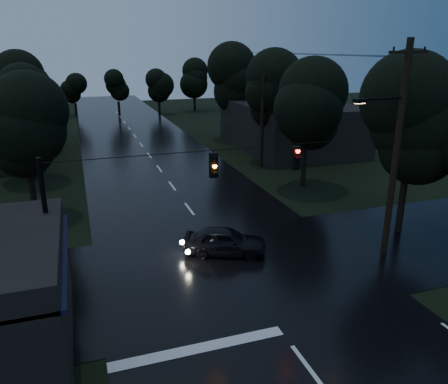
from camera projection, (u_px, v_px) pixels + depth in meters
main_road at (159, 169)px, 36.19m from camera, size 12.00×120.00×0.02m
cross_street at (233, 267)px, 20.01m from camera, size 60.00×9.00×0.02m
building_far_right at (290, 126)px, 43.36m from camera, size 10.00×14.00×4.40m
utility_pole_main at (395, 148)px, 19.71m from camera, size 3.50×0.30×10.00m
utility_pole_far at (262, 121)px, 35.70m from camera, size 2.00×0.30×7.50m
anchor_pole_left at (49, 238)px, 15.88m from camera, size 0.18×0.18×6.00m
span_signals at (255, 161)px, 17.62m from camera, size 15.00×0.37×1.12m
tree_corner_near at (413, 122)px, 22.07m from camera, size 4.48×4.48×9.44m
tree_left_a at (23, 129)px, 24.60m from camera, size 3.92×3.92×8.26m
tree_left_b at (24, 105)px, 31.49m from camera, size 4.20×4.20×8.85m
tree_left_c at (26, 89)px, 40.18m from camera, size 4.48×4.48×9.44m
tree_right_a at (307, 108)px, 29.97m from camera, size 4.20×4.20×8.85m
tree_right_b at (268, 92)px, 37.22m from camera, size 4.48×4.48×9.44m
tree_right_c at (234, 79)px, 46.28m from camera, size 4.76×4.76×10.03m
car at (225, 241)px, 21.15m from camera, size 4.27×3.01×1.35m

